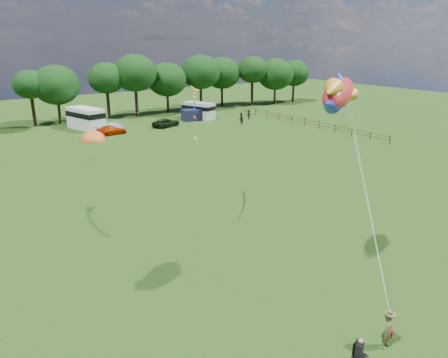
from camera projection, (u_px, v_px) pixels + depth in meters
ground_plane at (308, 288)px, 23.35m from camera, size 180.00×180.00×0.00m
tree_line at (81, 81)px, 67.41m from camera, size 102.98×10.98×10.27m
fence at (298, 120)px, 67.41m from camera, size 0.12×33.12×1.20m
car_c at (111, 130)px, 60.16m from camera, size 4.23×2.04×1.23m
car_d at (166, 123)px, 65.54m from camera, size 5.03×3.52×1.25m
campervan_c at (86, 118)px, 63.51m from camera, size 4.18×6.80×3.10m
campervan_d at (199, 110)px, 71.82m from camera, size 3.95×5.86×2.65m
tent_orange at (93, 141)px, 56.74m from camera, size 3.30×3.62×2.58m
tent_greyblue at (113, 131)px, 62.37m from camera, size 3.47×3.80×2.58m
awning_navy at (191, 115)px, 70.45m from camera, size 3.11×2.67×1.75m
kite_flyer at (388, 331)px, 18.63m from camera, size 0.70×0.57×1.67m
camp_chair at (359, 349)px, 17.65m from camera, size 0.65×0.66×1.29m
kite_bag at (390, 333)px, 19.59m from camera, size 0.46×0.40×0.28m
fish_kite at (337, 94)px, 21.35m from camera, size 3.98×2.78×2.12m
streamer_kite_c at (195, 103)px, 29.68m from camera, size 3.13×5.02×2.81m
walker_a at (241, 118)px, 67.25m from camera, size 0.92×0.60×1.82m
walker_b at (249, 115)px, 71.44m from camera, size 1.09×0.67×1.57m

